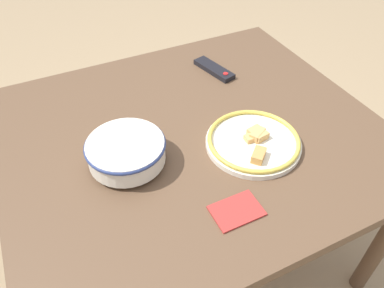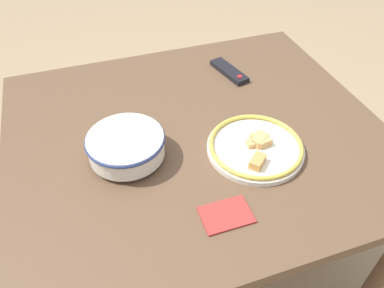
% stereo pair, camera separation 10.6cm
% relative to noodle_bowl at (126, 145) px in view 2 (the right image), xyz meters
% --- Properties ---
extents(ground_plane, '(8.00, 8.00, 0.00)m').
position_rel_noodle_bowl_xyz_m(ground_plane, '(0.24, 0.05, -0.76)').
color(ground_plane, '#9E8460').
extents(dining_table, '(1.25, 1.09, 0.71)m').
position_rel_noodle_bowl_xyz_m(dining_table, '(0.24, 0.05, -0.12)').
color(dining_table, brown).
rests_on(dining_table, ground_plane).
extents(noodle_bowl, '(0.24, 0.24, 0.08)m').
position_rel_noodle_bowl_xyz_m(noodle_bowl, '(0.00, 0.00, 0.00)').
color(noodle_bowl, silver).
rests_on(noodle_bowl, dining_table).
extents(food_plate, '(0.30, 0.30, 0.04)m').
position_rel_noodle_bowl_xyz_m(food_plate, '(0.39, -0.10, -0.03)').
color(food_plate, silver).
rests_on(food_plate, dining_table).
extents(tv_remote, '(0.10, 0.20, 0.02)m').
position_rel_noodle_bowl_xyz_m(tv_remote, '(0.48, 0.34, -0.04)').
color(tv_remote, black).
rests_on(tv_remote, dining_table).
extents(folded_napkin, '(0.14, 0.09, 0.01)m').
position_rel_noodle_bowl_xyz_m(folded_napkin, '(0.20, -0.30, -0.05)').
color(folded_napkin, '#B2332D').
rests_on(folded_napkin, dining_table).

